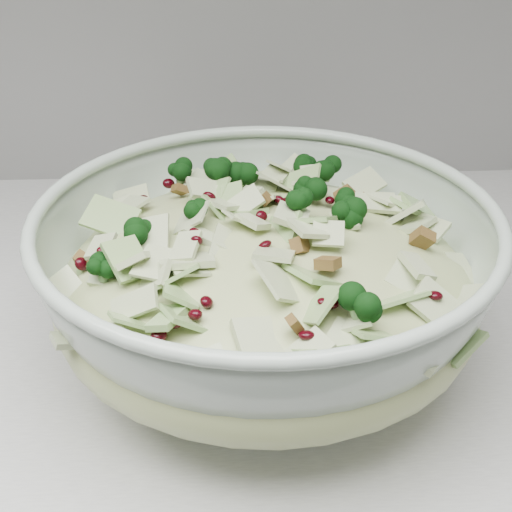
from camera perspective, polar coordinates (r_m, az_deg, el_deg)
The scene contains 2 objects.
mixing_bowl at distance 0.55m, azimuth 0.78°, elevation -2.40°, with size 0.37×0.37×0.14m.
salad at distance 0.54m, azimuth 0.80°, elevation -0.39°, with size 0.42×0.42×0.14m.
Camera 1 is at (-0.28, 1.14, 1.28)m, focal length 50.00 mm.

